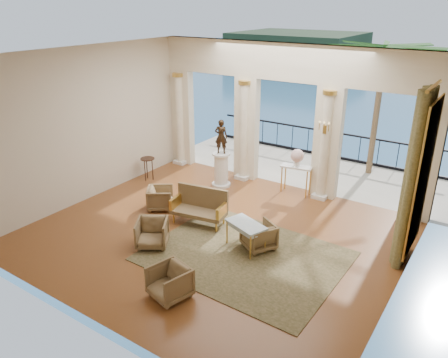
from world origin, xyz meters
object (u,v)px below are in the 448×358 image
Objects in this scene: armchair_b at (169,281)px; pedestal at (221,170)px; statue at (221,137)px; side_table at (148,161)px; settee at (200,206)px; armchair_c at (259,235)px; console_table at (296,171)px; game_table at (246,226)px; armchair_d at (160,197)px; armchair_a at (152,232)px.

armchair_b is 0.68× the size of pedestal.
side_table is at bearing -1.54° from statue.
pedestal is at bearing 101.19° from settee.
armchair_b is 5.88m from pedestal.
armchair_b is at bearing -66.08° from pedestal.
settee reaches higher than armchair_c.
console_table is (-0.67, 3.51, 0.39)m from armchair_c.
armchair_b is 2.50m from game_table.
settee reaches higher than console_table.
armchair_d is 2.45m from pedestal.
console_table is at bearing 57.46° from settee.
pedestal reaches higher than console_table.
pedestal is at bearing 128.62° from armchair_b.
statue is 2.71m from side_table.
armchair_a is 5.13m from console_table.
statue is at bearing 67.20° from armchair_a.
settee is at bearing -126.39° from armchair_d.
armchair_b is 2.73m from armchair_c.
pedestal is (0.51, 2.39, 0.18)m from armchair_d.
console_table reaches higher than armchair_b.
console_table reaches higher than armchair_c.
side_table is (-2.33, -0.94, -1.02)m from statue.
statue is at bearing 152.68° from game_table.
pedestal is at bearing 152.68° from game_table.
armchair_d is 0.46× the size of settee.
statue is (-2.94, 2.70, 1.31)m from armchair_c.
pedestal is (-2.94, 2.70, 0.17)m from armchair_c.
armchair_d is 0.95× the size of side_table.
settee reaches higher than armchair_d.
armchair_b is at bearing 18.94° from armchair_c.
armchair_c is 0.64× the size of game_table.
armchair_c is 0.46× the size of settee.
armchair_d is at bearing -141.25° from console_table.
armchair_a is 4.37m from side_table.
game_table is 1.03× the size of statue.
statue is (0.00, 0.00, 1.13)m from pedestal.
game_table is 1.12× the size of console_table.
pedestal is at bearing -23.55° from statue.
statue reaches higher than side_table.
pedestal is (-0.95, 2.41, 0.05)m from settee.
settee is 3.60m from side_table.
armchair_c is (0.56, 2.67, -0.02)m from armchair_b.
statue reaches higher than armchair_d.
armchair_b is at bearing -99.14° from console_table.
armchair_c is at bearing -1.22° from armchair_a.
console_table is (1.56, 4.87, 0.37)m from armchair_a.
settee is at bearing -67.51° from armchair_c.
armchair_a reaches higher than armchair_b.
settee reaches higher than armchair_a.
side_table is (-5.03, 1.96, 0.04)m from game_table.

